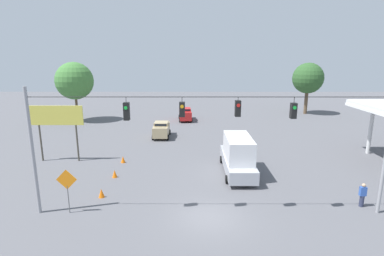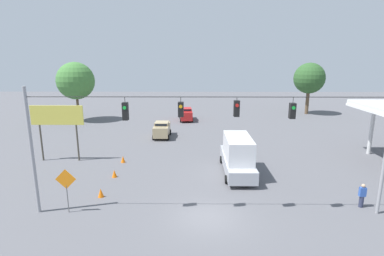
% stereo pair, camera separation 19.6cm
% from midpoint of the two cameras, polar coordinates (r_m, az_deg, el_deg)
% --- Properties ---
extents(ground_plane, '(140.00, 140.00, 0.00)m').
position_cam_midpoint_polar(ground_plane, '(18.87, 2.96, -16.61)').
color(ground_plane, '#56565B').
extents(overhead_signal_span, '(21.22, 0.38, 7.82)m').
position_cam_midpoint_polar(overhead_signal_span, '(17.53, 2.88, -1.21)').
color(overhead_signal_span, '#939399').
rests_on(overhead_signal_span, ground_plane).
extents(box_truck_silver_crossing_near, '(2.43, 7.14, 3.17)m').
position_cam_midpoint_polar(box_truck_silver_crossing_near, '(25.10, 8.49, -5.15)').
color(box_truck_silver_crossing_near, '#A8AAB2').
rests_on(box_truck_silver_crossing_near, ground_plane).
extents(sedan_tan_withflow_far, '(1.98, 4.06, 1.89)m').
position_cam_midpoint_polar(sedan_tan_withflow_far, '(36.46, -6.00, -0.24)').
color(sedan_tan_withflow_far, tan).
rests_on(sedan_tan_withflow_far, ground_plane).
extents(sedan_red_withflow_deep, '(2.22, 4.61, 1.93)m').
position_cam_midpoint_polar(sedan_red_withflow_deep, '(46.24, -1.42, 2.70)').
color(sedan_red_withflow_deep, red).
rests_on(sedan_red_withflow_deep, ground_plane).
extents(traffic_cone_nearest, '(0.40, 0.40, 0.63)m').
position_cam_midpoint_polar(traffic_cone_nearest, '(22.02, -17.12, -11.75)').
color(traffic_cone_nearest, orange).
rests_on(traffic_cone_nearest, ground_plane).
extents(traffic_cone_second, '(0.40, 0.40, 0.63)m').
position_cam_midpoint_polar(traffic_cone_second, '(25.15, -14.74, -8.41)').
color(traffic_cone_second, orange).
rests_on(traffic_cone_second, ground_plane).
extents(traffic_cone_third, '(0.40, 0.40, 0.63)m').
position_cam_midpoint_polar(traffic_cone_third, '(28.37, -13.20, -5.83)').
color(traffic_cone_third, orange).
rests_on(traffic_cone_third, ground_plane).
extents(roadside_billboard, '(4.82, 0.16, 5.21)m').
position_cam_midpoint_polar(roadside_billboard, '(29.90, -24.53, 1.49)').
color(roadside_billboard, '#4C473D').
rests_on(roadside_billboard, ground_plane).
extents(work_zone_sign, '(1.27, 0.06, 2.84)m').
position_cam_midpoint_polar(work_zone_sign, '(19.99, -23.00, -9.60)').
color(work_zone_sign, slate).
rests_on(work_zone_sign, ground_plane).
extents(pedestrian, '(0.40, 0.28, 1.58)m').
position_cam_midpoint_polar(pedestrian, '(22.51, 29.49, -11.07)').
color(pedestrian, '#2D334C').
rests_on(pedestrian, ground_plane).
extents(tree_horizon_left, '(5.16, 5.16, 8.69)m').
position_cam_midpoint_polar(tree_horizon_left, '(54.85, 21.13, 8.81)').
color(tree_horizon_left, brown).
rests_on(tree_horizon_left, ground_plane).
extents(tree_horizon_right, '(5.55, 5.55, 8.88)m').
position_cam_midpoint_polar(tree_horizon_right, '(48.45, -21.59, 8.33)').
color(tree_horizon_right, brown).
rests_on(tree_horizon_right, ground_plane).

